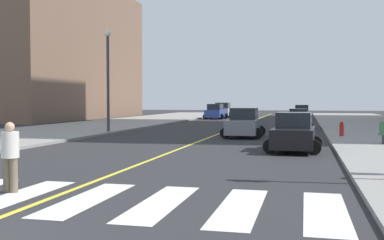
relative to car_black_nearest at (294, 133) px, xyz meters
name	(u,v)px	position (x,y,z in m)	size (l,w,h in m)	color
sidewalk_kerb_west	(10,136)	(-17.57, 4.08, -0.76)	(10.00, 120.00, 0.15)	gray
crosswalk_paint	(53,197)	(-5.37, -11.92, -0.83)	(13.50, 4.00, 0.01)	silver
lane_divider_paint	(243,124)	(-5.37, 24.08, -0.83)	(0.16, 80.00, 0.01)	yellow
low_rise_brick_west	(45,51)	(-33.18, 34.56, 8.10)	(16.00, 32.00, 17.87)	brown
car_black_nearest	(294,133)	(0.00, 0.00, 0.00)	(2.60, 4.07, 1.79)	black
car_gray_second	(244,124)	(-3.30, 7.87, 0.04)	(2.62, 4.18, 1.86)	slate
car_silver_third	(302,113)	(0.12, 37.93, 0.01)	(2.62, 4.11, 1.82)	#B7B7BC
car_green_fourth	(298,119)	(-0.07, 18.02, -0.06)	(2.41, 3.77, 1.66)	#236B42
car_white_fifth	(223,111)	(-10.59, 42.81, 0.13)	(2.89, 4.63, 2.07)	silver
car_blue_sixth	(216,112)	(-10.59, 37.07, 0.07)	(2.81, 4.39, 1.93)	#2D479E
pedestrian_crossing	(10,154)	(-6.72, -11.63, 0.15)	(0.44, 0.44, 1.78)	brown
fire_hydrant	(342,129)	(2.71, 8.45, -0.26)	(0.26, 0.26, 0.89)	red
street_lamp	(108,72)	(-13.07, 9.05, 3.54)	(0.44, 0.44, 7.12)	#38383D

